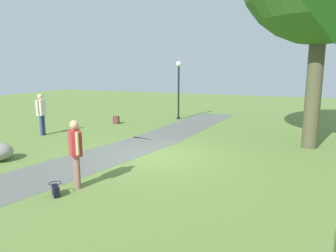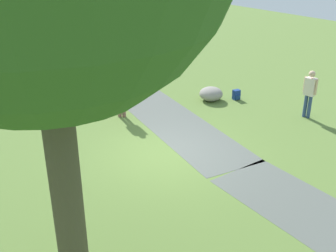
# 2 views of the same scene
# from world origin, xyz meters

# --- Properties ---
(ground_plane) EXTENTS (48.00, 48.00, 0.00)m
(ground_plane) POSITION_xyz_m (0.00, 0.00, 0.00)
(ground_plane) COLOR olive
(footpath_segment_mid) EXTENTS (8.25, 3.67, 0.01)m
(footpath_segment_mid) POSITION_xyz_m (1.89, -1.79, 0.00)
(footpath_segment_mid) COLOR #595E58
(footpath_segment_mid) RESTS_ON ground
(footpath_segment_far) EXTENTS (8.21, 4.80, 0.01)m
(footpath_segment_far) POSITION_xyz_m (9.54, -4.04, 0.00)
(footpath_segment_far) COLOR #595E58
(footpath_segment_far) RESTS_ON ground
(lawn_boulder) EXTENTS (1.29, 1.29, 0.54)m
(lawn_boulder) POSITION_xyz_m (2.40, -4.31, 0.27)
(lawn_boulder) COLOR gray
(lawn_boulder) RESTS_ON ground
(woman_with_handbag) EXTENTS (0.41, 0.43, 1.64)m
(woman_with_handbag) POSITION_xyz_m (3.28, -0.58, 0.95)
(woman_with_handbag) COLOR #815A4D
(woman_with_handbag) RESTS_ON ground
(man_near_boulder) EXTENTS (0.52, 0.28, 1.77)m
(man_near_boulder) POSITION_xyz_m (-1.06, -5.77, 1.03)
(man_near_boulder) COLOR navy
(man_near_boulder) RESTS_ON ground
(handbag_on_grass) EXTENTS (0.38, 0.38, 0.31)m
(handbag_on_grass) POSITION_xyz_m (3.88, -0.70, 0.14)
(handbag_on_grass) COLOR black
(handbag_on_grass) RESTS_ON ground
(backpack_by_boulder) EXTENTS (0.31, 0.32, 0.40)m
(backpack_by_boulder) POSITION_xyz_m (1.81, -5.17, 0.19)
(backpack_by_boulder) COLOR navy
(backpack_by_boulder) RESTS_ON ground
(frisbee_on_grass) EXTENTS (0.27, 0.27, 0.02)m
(frisbee_on_grass) POSITION_xyz_m (4.93, -3.43, 0.01)
(frisbee_on_grass) COLOR white
(frisbee_on_grass) RESTS_ON ground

